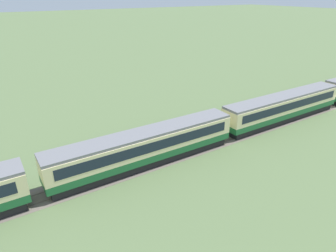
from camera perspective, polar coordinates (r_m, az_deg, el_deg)
The scene contains 3 objects.
ground_plane at distance 57.24m, azimuth 28.81°, elevation 3.17°, with size 600.00×600.00×0.00m, color #566B42.
passenger_train at distance 33.06m, azimuth -3.87°, elevation -3.75°, with size 114.79×3.10×4.01m.
railway_track at distance 37.55m, azimuth 5.69°, elevation -4.00°, with size 176.87×3.60×0.04m.
Camera 1 is at (-48.45, -24.75, 17.77)m, focal length 32.00 mm.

